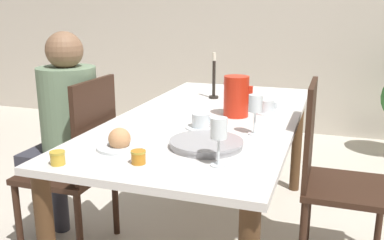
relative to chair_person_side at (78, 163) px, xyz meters
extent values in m
plane|color=beige|center=(0.64, 0.28, -0.49)|extent=(20.00, 20.00, 0.00)
cube|color=beige|center=(0.64, 2.68, 0.81)|extent=(10.00, 0.06, 2.60)
cube|color=silver|center=(0.64, 0.28, 0.22)|extent=(0.91, 1.87, 0.03)
cylinder|color=#472D19|center=(0.24, 1.16, -0.14)|extent=(0.07, 0.07, 0.70)
cylinder|color=#472D19|center=(1.03, 1.16, -0.14)|extent=(0.07, 0.07, 0.70)
cylinder|color=#331E14|center=(-0.26, -0.18, -0.29)|extent=(0.04, 0.04, 0.41)
cylinder|color=#331E14|center=(-0.26, 0.18, -0.29)|extent=(0.04, 0.04, 0.41)
cylinder|color=#331E14|center=(0.11, -0.18, -0.29)|extent=(0.04, 0.04, 0.41)
cylinder|color=#331E14|center=(0.11, 0.18, -0.29)|extent=(0.04, 0.04, 0.41)
cube|color=#331E14|center=(-0.08, 0.00, -0.07)|extent=(0.42, 0.42, 0.03)
cube|color=#331E14|center=(0.12, 0.00, 0.20)|extent=(0.03, 0.39, 0.50)
cylinder|color=#331E14|center=(1.54, 0.46, -0.29)|extent=(0.04, 0.04, 0.41)
cylinder|color=#331E14|center=(1.17, 0.46, -0.29)|extent=(0.04, 0.04, 0.41)
cube|color=#331E14|center=(1.35, 0.27, -0.07)|extent=(0.42, 0.42, 0.03)
cube|color=#331E14|center=(1.15, 0.27, 0.20)|extent=(0.03, 0.39, 0.50)
cylinder|color=#33333D|center=(-0.22, -0.04, -0.27)|extent=(0.09, 0.09, 0.44)
cylinder|color=#33333D|center=(-0.22, 0.12, -0.27)|extent=(0.09, 0.09, 0.44)
cube|color=#33333D|center=(-0.15, 0.04, -0.01)|extent=(0.30, 0.34, 0.11)
cylinder|color=slate|center=(-0.06, 0.04, 0.27)|extent=(0.30, 0.30, 0.46)
sphere|color=brown|center=(-0.06, 0.04, 0.58)|extent=(0.19, 0.19, 0.19)
cylinder|color=brown|center=(-0.16, 0.25, 0.38)|extent=(0.25, 0.06, 0.20)
cylinder|color=red|center=(0.77, 0.33, 0.35)|extent=(0.13, 0.13, 0.21)
cube|color=red|center=(0.85, 0.33, 0.36)|extent=(0.02, 0.02, 0.10)
cone|color=red|center=(0.72, 0.33, 0.43)|extent=(0.04, 0.04, 0.04)
cylinder|color=white|center=(0.92, 0.03, 0.24)|extent=(0.06, 0.06, 0.00)
cylinder|color=white|center=(0.92, 0.03, 0.29)|extent=(0.01, 0.01, 0.10)
cylinder|color=white|center=(0.92, 0.03, 0.38)|extent=(0.06, 0.06, 0.08)
cylinder|color=white|center=(0.87, -0.40, 0.24)|extent=(0.06, 0.06, 0.00)
cylinder|color=white|center=(0.87, -0.40, 0.29)|extent=(0.01, 0.01, 0.10)
cylinder|color=white|center=(0.87, -0.40, 0.38)|extent=(0.06, 0.06, 0.08)
cylinder|color=orange|center=(0.87, -0.40, 0.36)|extent=(0.05, 0.05, 0.04)
cylinder|color=silver|center=(0.66, 0.05, 0.24)|extent=(0.15, 0.15, 0.01)
cylinder|color=silver|center=(0.66, 0.05, 0.28)|extent=(0.09, 0.09, 0.06)
cube|color=silver|center=(0.71, 0.05, 0.28)|extent=(0.01, 0.01, 0.03)
cylinder|color=silver|center=(0.91, 0.45, 0.24)|extent=(0.15, 0.15, 0.01)
cylinder|color=silver|center=(0.91, 0.45, 0.28)|extent=(0.09, 0.09, 0.06)
cube|color=silver|center=(0.96, 0.45, 0.28)|extent=(0.01, 0.01, 0.03)
cylinder|color=#9E9EA3|center=(0.77, -0.21, 0.25)|extent=(0.30, 0.30, 0.02)
cylinder|color=#9E9EA3|center=(0.77, -0.21, 0.26)|extent=(0.30, 0.30, 0.01)
cylinder|color=silver|center=(0.44, -0.34, 0.25)|extent=(0.19, 0.19, 0.01)
sphere|color=tan|center=(0.44, -0.34, 0.28)|extent=(0.09, 0.09, 0.09)
cylinder|color=gold|center=(0.31, -0.58, 0.26)|extent=(0.05, 0.05, 0.05)
cylinder|color=gold|center=(0.31, -0.58, 0.29)|extent=(0.06, 0.06, 0.01)
cylinder|color=#C67A1E|center=(0.59, -0.48, 0.26)|extent=(0.05, 0.05, 0.05)
cylinder|color=gold|center=(0.59, -0.48, 0.29)|extent=(0.06, 0.06, 0.01)
cylinder|color=black|center=(0.54, 0.72, 0.25)|extent=(0.06, 0.06, 0.01)
cylinder|color=black|center=(0.54, 0.72, 0.36)|extent=(0.02, 0.02, 0.22)
cylinder|color=beige|center=(0.54, 0.72, 0.50)|extent=(0.02, 0.02, 0.05)
camera|label=1|loc=(1.25, -1.81, 0.80)|focal=40.00mm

